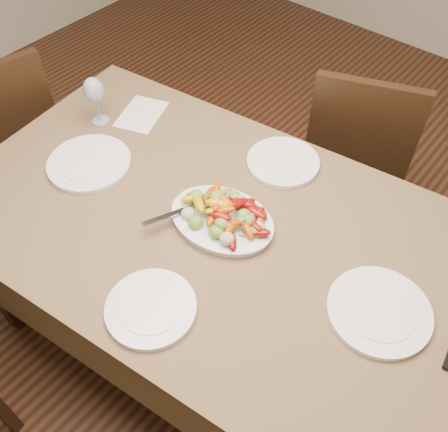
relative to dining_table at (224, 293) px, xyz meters
name	(u,v)px	position (x,y,z in m)	size (l,w,h in m)	color
floor	(154,362)	(-0.16, -0.27, -0.38)	(6.00, 6.00, 0.00)	#3A2011
dining_table	(224,293)	(0.00, 0.00, 0.00)	(1.84, 1.04, 0.76)	brown
chair_far	(357,149)	(0.02, 0.92, 0.10)	(0.42, 0.42, 0.95)	black
chair_left	(5,139)	(-1.27, -0.05, 0.10)	(0.42, 0.42, 0.95)	black
serving_platter	(222,221)	(-0.02, 0.01, 0.39)	(0.34, 0.25, 0.02)	white
roasted_vegetables	(222,209)	(-0.02, 0.01, 0.45)	(0.28, 0.19, 0.09)	maroon
serving_spoon	(198,213)	(-0.08, -0.03, 0.43)	(0.28, 0.06, 0.03)	#9EA0A8
plate_left	(89,163)	(-0.56, -0.08, 0.39)	(0.30, 0.30, 0.02)	white
plate_right	(379,311)	(0.52, 0.04, 0.39)	(0.29, 0.29, 0.02)	white
plate_far	(283,162)	(-0.03, 0.36, 0.39)	(0.26, 0.26, 0.02)	white
plate_near	(151,308)	(0.03, -0.36, 0.39)	(0.26, 0.26, 0.02)	white
wine_glass	(96,99)	(-0.71, 0.11, 0.48)	(0.08, 0.08, 0.20)	#8C99A5
menu_card	(141,114)	(-0.62, 0.24, 0.38)	(0.15, 0.21, 0.00)	silver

